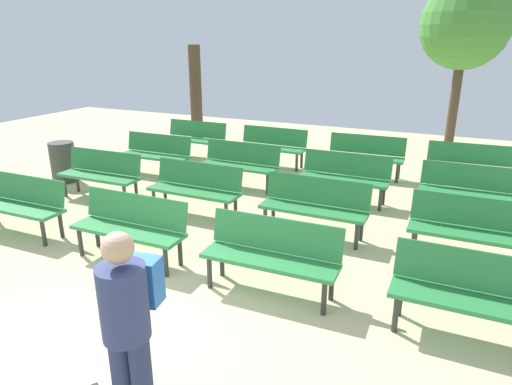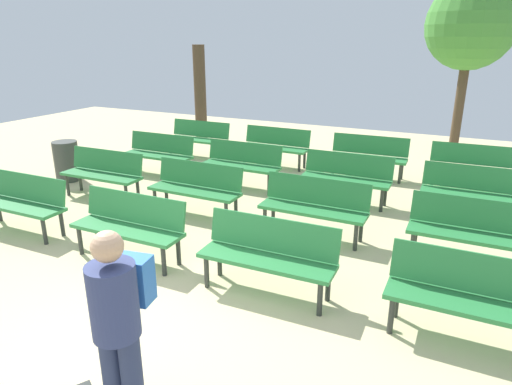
{
  "view_description": "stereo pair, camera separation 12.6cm",
  "coord_description": "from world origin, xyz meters",
  "px_view_note": "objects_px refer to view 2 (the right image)",
  "views": [
    {
      "loc": [
        2.77,
        -2.75,
        2.85
      ],
      "look_at": [
        0.0,
        3.3,
        0.55
      ],
      "focal_mm": 31.56,
      "sensor_mm": 36.0,
      "label": 1
    },
    {
      "loc": [
        2.89,
        -2.69,
        2.85
      ],
      "look_at": [
        0.0,
        3.3,
        0.55
      ],
      "focal_mm": 31.56,
      "sensor_mm": 36.0,
      "label": 2
    }
  ],
  "objects_px": {
    "tree_0": "(200,94)",
    "bench_r3_c3": "(473,164)",
    "bench_r0_c0": "(21,200)",
    "bench_r2_c0": "(159,152)",
    "bench_r3_c0": "(199,136)",
    "bench_r2_c1": "(242,162)",
    "bench_r2_c2": "(346,175)",
    "bench_r3_c2": "(369,154)",
    "tree_1": "(471,26)",
    "bench_r2_c3": "(473,190)",
    "bench_r1_c2": "(314,204)",
    "bench_r0_c1": "(130,223)",
    "bench_r1_c0": "(103,171)",
    "visitor_with_backpack": "(119,321)",
    "bench_r0_c2": "(269,252)",
    "bench_r0_c3": "(473,294)",
    "bench_r1_c1": "(196,186)",
    "bench_r3_c1": "(275,144)",
    "trash_bin": "(67,161)",
    "bench_r1_c3": "(473,229)"
  },
  "relations": [
    {
      "from": "bench_r1_c0",
      "to": "bench_r1_c1",
      "type": "distance_m",
      "value": 2.04
    },
    {
      "from": "bench_r0_c3",
      "to": "bench_r3_c0",
      "type": "distance_m",
      "value": 8.12
    },
    {
      "from": "tree_0",
      "to": "bench_r3_c3",
      "type": "bearing_deg",
      "value": -12.03
    },
    {
      "from": "bench_r0_c2",
      "to": "bench_r2_c2",
      "type": "xyz_separation_m",
      "value": [
        0.0,
        3.41,
        0.0
      ]
    },
    {
      "from": "bench_r1_c2",
      "to": "bench_r2_c2",
      "type": "distance_m",
      "value": 1.68
    },
    {
      "from": "tree_1",
      "to": "trash_bin",
      "type": "xyz_separation_m",
      "value": [
        -7.13,
        -6.55,
        -2.71
      ]
    },
    {
      "from": "bench_r0_c1",
      "to": "bench_r3_c2",
      "type": "bearing_deg",
      "value": 67.81
    },
    {
      "from": "tree_0",
      "to": "bench_r1_c0",
      "type": "bearing_deg",
      "value": -78.43
    },
    {
      "from": "bench_r2_c2",
      "to": "bench_r3_c1",
      "type": "xyz_separation_m",
      "value": [
        -2.13,
        1.7,
        0.0
      ]
    },
    {
      "from": "bench_r3_c0",
      "to": "bench_r1_c1",
      "type": "bearing_deg",
      "value": -57.88
    },
    {
      "from": "bench_r3_c1",
      "to": "bench_r3_c2",
      "type": "xyz_separation_m",
      "value": [
        2.15,
        0.03,
        0.0
      ]
    },
    {
      "from": "bench_r0_c0",
      "to": "bench_r2_c0",
      "type": "bearing_deg",
      "value": 88.91
    },
    {
      "from": "bench_r1_c2",
      "to": "bench_r1_c0",
      "type": "bearing_deg",
      "value": -179.68
    },
    {
      "from": "bench_r2_c2",
      "to": "bench_r3_c2",
      "type": "xyz_separation_m",
      "value": [
        0.02,
        1.74,
        0.0
      ]
    },
    {
      "from": "bench_r2_c1",
      "to": "visitor_with_backpack",
      "type": "distance_m",
      "value": 5.99
    },
    {
      "from": "bench_r2_c1",
      "to": "bench_r2_c2",
      "type": "bearing_deg",
      "value": 0.66
    },
    {
      "from": "bench_r3_c0",
      "to": "bench_r2_c3",
      "type": "bearing_deg",
      "value": -14.21
    },
    {
      "from": "bench_r0_c0",
      "to": "bench_r0_c3",
      "type": "relative_size",
      "value": 1.0
    },
    {
      "from": "bench_r0_c3",
      "to": "bench_r1_c2",
      "type": "relative_size",
      "value": 1.0
    },
    {
      "from": "tree_1",
      "to": "bench_r2_c3",
      "type": "bearing_deg",
      "value": -84.14
    },
    {
      "from": "bench_r3_c0",
      "to": "bench_r3_c3",
      "type": "xyz_separation_m",
      "value": [
        6.26,
        0.09,
        0.0
      ]
    },
    {
      "from": "bench_r0_c0",
      "to": "bench_r1_c1",
      "type": "height_order",
      "value": "same"
    },
    {
      "from": "bench_r1_c0",
      "to": "bench_r2_c0",
      "type": "height_order",
      "value": "same"
    },
    {
      "from": "bench_r0_c2",
      "to": "bench_r1_c0",
      "type": "bearing_deg",
      "value": 156.35
    },
    {
      "from": "bench_r0_c2",
      "to": "bench_r1_c3",
      "type": "bearing_deg",
      "value": 38.5
    },
    {
      "from": "bench_r0_c3",
      "to": "bench_r2_c0",
      "type": "height_order",
      "value": "same"
    },
    {
      "from": "bench_r3_c1",
      "to": "bench_r1_c2",
      "type": "bearing_deg",
      "value": -57.24
    },
    {
      "from": "bench_r3_c2",
      "to": "bench_r2_c3",
      "type": "bearing_deg",
      "value": -40.93
    },
    {
      "from": "bench_r0_c1",
      "to": "tree_0",
      "type": "relative_size",
      "value": 0.6
    },
    {
      "from": "bench_r0_c0",
      "to": "bench_r3_c2",
      "type": "bearing_deg",
      "value": 50.37
    },
    {
      "from": "bench_r3_c0",
      "to": "bench_r0_c0",
      "type": "bearing_deg",
      "value": -89.14
    },
    {
      "from": "bench_r0_c2",
      "to": "bench_r3_c2",
      "type": "height_order",
      "value": "same"
    },
    {
      "from": "trash_bin",
      "to": "bench_r1_c3",
      "type": "bearing_deg",
      "value": -3.06
    },
    {
      "from": "trash_bin",
      "to": "bench_r0_c1",
      "type": "bearing_deg",
      "value": -31.56
    },
    {
      "from": "tree_1",
      "to": "trash_bin",
      "type": "height_order",
      "value": "tree_1"
    },
    {
      "from": "bench_r2_c2",
      "to": "bench_r3_c0",
      "type": "xyz_separation_m",
      "value": [
        -4.21,
        1.68,
        0.0
      ]
    },
    {
      "from": "bench_r1_c0",
      "to": "bench_r2_c3",
      "type": "relative_size",
      "value": 1.0
    },
    {
      "from": "bench_r1_c0",
      "to": "bench_r2_c1",
      "type": "relative_size",
      "value": 1.0
    },
    {
      "from": "bench_r0_c1",
      "to": "bench_r2_c0",
      "type": "relative_size",
      "value": 1.0
    },
    {
      "from": "bench_r2_c1",
      "to": "bench_r3_c1",
      "type": "distance_m",
      "value": 1.71
    },
    {
      "from": "bench_r2_c1",
      "to": "trash_bin",
      "type": "distance_m",
      "value": 3.69
    },
    {
      "from": "bench_r0_c3",
      "to": "bench_r0_c1",
      "type": "bearing_deg",
      "value": -179.4
    },
    {
      "from": "bench_r1_c1",
      "to": "bench_r3_c3",
      "type": "relative_size",
      "value": 0.99
    },
    {
      "from": "bench_r2_c0",
      "to": "visitor_with_backpack",
      "type": "height_order",
      "value": "visitor_with_backpack"
    },
    {
      "from": "bench_r0_c1",
      "to": "bench_r2_c3",
      "type": "relative_size",
      "value": 1.0
    },
    {
      "from": "bench_r0_c0",
      "to": "bench_r2_c1",
      "type": "bearing_deg",
      "value": 58.58
    },
    {
      "from": "bench_r0_c0",
      "to": "bench_r3_c0",
      "type": "bearing_deg",
      "value": 89.99
    },
    {
      "from": "trash_bin",
      "to": "bench_r3_c1",
      "type": "bearing_deg",
      "value": 40.44
    },
    {
      "from": "bench_r3_c1",
      "to": "bench_r2_c1",
      "type": "bearing_deg",
      "value": -88.39
    },
    {
      "from": "bench_r0_c2",
      "to": "bench_r2_c0",
      "type": "height_order",
      "value": "same"
    }
  ]
}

